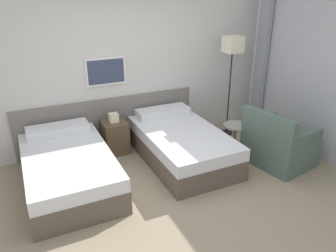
{
  "coord_description": "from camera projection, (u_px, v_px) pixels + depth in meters",
  "views": [
    {
      "loc": [
        -1.69,
        -3.09,
        2.55
      ],
      "look_at": [
        0.2,
        0.89,
        0.65
      ],
      "focal_mm": 35.0,
      "sensor_mm": 36.0,
      "label": 1
    }
  ],
  "objects": [
    {
      "name": "ground_plane",
      "position": [
        183.0,
        199.0,
        4.24
      ],
      "size": [
        16.0,
        16.0,
        0.0
      ],
      "primitive_type": "plane",
      "color": "gray"
    },
    {
      "name": "armchair",
      "position": [
        278.0,
        146.0,
        5.0
      ],
      "size": [
        0.94,
        1.02,
        0.89
      ],
      "rotation": [
        0.0,
        0.0,
        1.74
      ],
      "color": "#4C6056",
      "rests_on": "ground_plane"
    },
    {
      "name": "side_table",
      "position": [
        235.0,
        134.0,
        5.27
      ],
      "size": [
        0.39,
        0.39,
        0.51
      ],
      "color": "gray",
      "rests_on": "ground_plane"
    },
    {
      "name": "floor_lamp",
      "position": [
        232.0,
        51.0,
        5.52
      ],
      "size": [
        0.28,
        0.28,
        1.77
      ],
      "color": "black",
      "rests_on": "ground_plane"
    },
    {
      "name": "wall_headboard",
      "position": [
        127.0,
        68.0,
        5.35
      ],
      "size": [
        10.0,
        0.1,
        2.7
      ],
      "color": "silver",
      "rests_on": "ground_plane"
    },
    {
      "name": "bed_near_window",
      "position": [
        181.0,
        144.0,
        5.12
      ],
      "size": [
        1.12,
        1.9,
        0.63
      ],
      "color": "brown",
      "rests_on": "ground_plane"
    },
    {
      "name": "bed_near_door",
      "position": [
        68.0,
        169.0,
        4.44
      ],
      "size": [
        1.12,
        1.9,
        0.63
      ],
      "color": "brown",
      "rests_on": "ground_plane"
    },
    {
      "name": "nightstand",
      "position": [
        115.0,
        136.0,
        5.34
      ],
      "size": [
        0.38,
        0.41,
        0.68
      ],
      "color": "brown",
      "rests_on": "ground_plane"
    }
  ]
}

